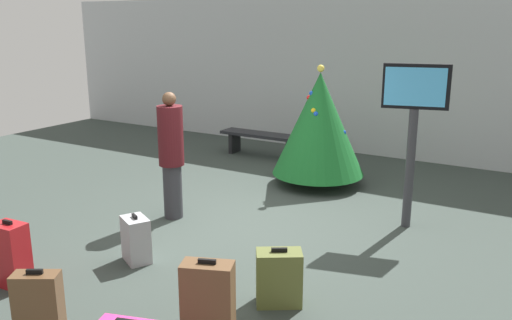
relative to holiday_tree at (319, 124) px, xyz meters
name	(u,v)px	position (x,y,z in m)	size (l,w,h in m)	color
ground_plane	(239,225)	(-0.14, -2.26, -1.05)	(16.00, 16.00, 0.00)	#38423D
back_wall	(365,77)	(-0.14, 2.55, 0.54)	(16.00, 0.20, 3.18)	#B7BCC1
holiday_tree	(319,124)	(0.00, 0.00, 0.00)	(1.53, 1.53, 2.02)	#4C3319
flight_info_kiosk	(414,116)	(1.83, -1.14, 0.47)	(0.83, 0.28, 2.18)	#333338
waiting_bench	(262,139)	(-1.78, 1.20, -0.68)	(1.79, 0.44, 0.48)	black
traveller_0	(171,153)	(-1.10, -2.48, -0.11)	(0.46, 0.46, 1.78)	#333338
suitcase_0	(136,240)	(-0.56, -3.82, -0.78)	(0.43, 0.39, 0.57)	#9EA0A5
suitcase_2	(11,255)	(-1.25, -4.93, -0.70)	(0.36, 0.26, 0.73)	#B2191E
suitcase_4	(39,311)	(-0.05, -5.52, -0.70)	(0.42, 0.36, 0.74)	brown
suitcase_5	(208,299)	(1.04, -4.62, -0.71)	(0.51, 0.38, 0.72)	brown
suitcase_6	(279,278)	(1.33, -3.83, -0.77)	(0.51, 0.46, 0.59)	#59602D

